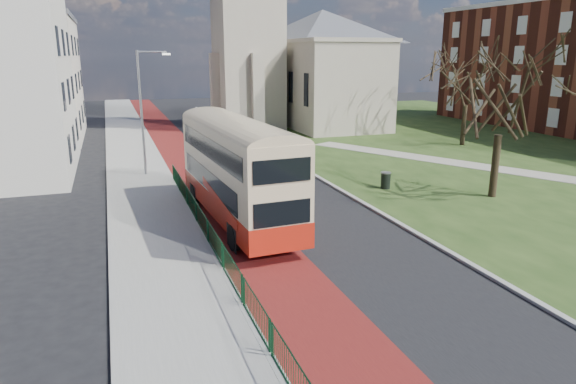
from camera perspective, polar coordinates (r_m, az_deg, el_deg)
name	(u,v)px	position (r m, az deg, el deg)	size (l,w,h in m)	color
ground	(306,270)	(19.51, 1.97, -8.67)	(160.00, 160.00, 0.00)	black
road_carriageway	(228,164)	(38.32, -6.73, 3.12)	(9.00, 120.00, 0.01)	black
bus_lane	(191,166)	(37.85, -10.73, 2.82)	(3.40, 120.00, 0.01)	#591414
pavement_west	(137,169)	(37.50, -16.48, 2.43)	(4.00, 120.00, 0.12)	gray
kerb_west	(166,167)	(37.63, -13.44, 2.69)	(0.25, 120.00, 0.13)	#999993
kerb_east	(278,154)	(41.39, -1.11, 4.19)	(0.25, 80.00, 0.13)	#999993
grass_green	(482,142)	(51.10, 20.72, 5.25)	(40.00, 80.00, 0.04)	#274017
footpath	(528,173)	(38.38, 25.10, 1.89)	(2.20, 36.00, 0.03)	#9E998C
pedestrian_railing	(208,231)	(22.18, -8.93, -4.34)	(0.07, 24.00, 1.12)	#0C351B
gothic_church	(288,3)	(58.12, 0.05, 20.25)	(16.38, 18.00, 40.00)	#9F9280
street_block_far	(21,78)	(55.20, -27.54, 11.21)	(10.30, 16.30, 11.50)	beige
streetlamp	(143,106)	(34.87, -15.76, 9.13)	(2.13, 0.18, 8.00)	gray
bus	(237,167)	(24.23, -5.72, 2.83)	(3.32, 11.66, 4.82)	#A71D0F
winter_tree_near	(504,84)	(30.46, 22.86, 11.01)	(8.09, 8.09, 9.06)	#2D2416
winter_tree_far	(468,73)	(47.99, 19.40, 12.41)	(7.21, 7.21, 9.10)	black
litter_bin	(386,180)	(31.36, 10.79, 1.30)	(0.81, 0.81, 1.00)	black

